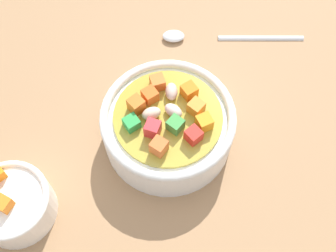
{
  "coord_description": "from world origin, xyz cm",
  "views": [
    {
      "loc": [
        -11.12,
        -20.17,
        47.37
      ],
      "look_at": [
        0.0,
        0.0,
        2.98
      ],
      "focal_mm": 45.89,
      "sensor_mm": 36.0,
      "label": 1
    }
  ],
  "objects": [
    {
      "name": "ground_plane",
      "position": [
        0.0,
        0.0,
        -1.0
      ],
      "size": [
        140.0,
        140.0,
        2.0
      ],
      "primitive_type": "cube",
      "color": "#9E754F"
    },
    {
      "name": "spoon",
      "position": [
        13.85,
        9.82,
        0.45
      ],
      "size": [
        17.81,
        10.72,
        1.02
      ],
      "rotation": [
        0.0,
        0.0,
        2.64
      ],
      "color": "silver",
      "rests_on": "ground_plane"
    },
    {
      "name": "soup_bowl_main",
      "position": [
        -0.0,
        0.0,
        3.16
      ],
      "size": [
        15.43,
        15.43,
        7.22
      ],
      "color": "white",
      "rests_on": "ground_plane"
    },
    {
      "name": "side_bowl_small",
      "position": [
        -19.15,
        0.44,
        2.38
      ],
      "size": [
        8.75,
        8.75,
        5.47
      ],
      "color": "white",
      "rests_on": "ground_plane"
    }
  ]
}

